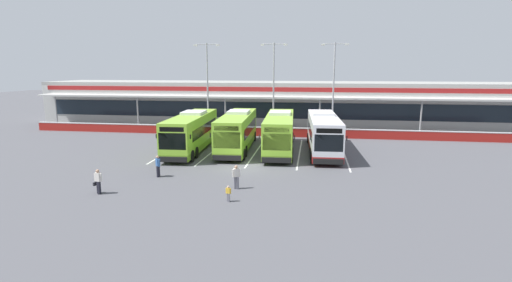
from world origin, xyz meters
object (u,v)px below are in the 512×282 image
at_px(coach_bus_centre, 280,133).
at_px(lamp_post_east, 334,82).
at_px(coach_bus_leftmost, 192,133).
at_px(pedestrian_near_bin, 158,165).
at_px(coach_bus_right_centre, 323,134).
at_px(lamp_post_west, 207,82).
at_px(pedestrian_with_handbag, 98,181).
at_px(coach_bus_left_centre, 237,132).
at_px(lamp_post_centre, 274,82).
at_px(pedestrian_in_dark_coat, 236,176).
at_px(pedestrian_child, 228,193).

distance_m(coach_bus_centre, lamp_post_east, 13.03).
relative_size(coach_bus_leftmost, pedestrian_near_bin, 7.57).
xyz_separation_m(coach_bus_right_centre, lamp_post_west, (-14.12, 9.70, 4.50)).
bearing_deg(pedestrian_with_handbag, coach_bus_right_centre, 45.42).
xyz_separation_m(pedestrian_with_handbag, lamp_post_east, (15.90, 25.52, 5.43)).
relative_size(coach_bus_leftmost, coach_bus_left_centre, 1.00).
bearing_deg(lamp_post_centre, pedestrian_in_dark_coat, -90.27).
relative_size(pedestrian_with_handbag, lamp_post_centre, 0.15).
bearing_deg(lamp_post_west, pedestrian_with_handbag, -91.03).
bearing_deg(pedestrian_near_bin, coach_bus_leftmost, 92.47).
xyz_separation_m(coach_bus_right_centre, pedestrian_near_bin, (-12.32, -10.50, -0.91)).
bearing_deg(pedestrian_with_handbag, coach_bus_centre, 54.67).
bearing_deg(lamp_post_centre, lamp_post_east, 5.99).
bearing_deg(pedestrian_with_handbag, coach_bus_left_centre, 67.47).
bearing_deg(pedestrian_in_dark_coat, coach_bus_leftmost, 120.91).
bearing_deg(lamp_post_west, coach_bus_right_centre, -34.50).
height_order(coach_bus_right_centre, pedestrian_near_bin, coach_bus_right_centre).
bearing_deg(lamp_post_east, coach_bus_leftmost, -139.65).
height_order(pedestrian_with_handbag, lamp_post_west, lamp_post_west).
xyz_separation_m(coach_bus_leftmost, lamp_post_centre, (6.84, 11.19, 4.50)).
relative_size(coach_bus_left_centre, coach_bus_centre, 1.00).
xyz_separation_m(pedestrian_with_handbag, pedestrian_child, (8.60, -0.19, -0.32)).
bearing_deg(lamp_post_west, pedestrian_in_dark_coat, -69.84).
relative_size(lamp_post_centre, lamp_post_east, 1.00).
distance_m(pedestrian_with_handbag, lamp_post_east, 30.55).
height_order(coach_bus_centre, pedestrian_near_bin, coach_bus_centre).
height_order(coach_bus_leftmost, coach_bus_left_centre, same).
distance_m(coach_bus_centre, coach_bus_right_centre, 4.20).
bearing_deg(coach_bus_right_centre, lamp_post_east, 82.89).
bearing_deg(coach_bus_right_centre, coach_bus_centre, -177.93).
height_order(pedestrian_with_handbag, pedestrian_child, pedestrian_with_handbag).
xyz_separation_m(coach_bus_centre, lamp_post_west, (-9.92, 9.85, 4.50)).
relative_size(coach_bus_centre, pedestrian_child, 12.20).
xyz_separation_m(coach_bus_right_centre, pedestrian_with_handbag, (-14.56, -14.77, -0.93)).
height_order(pedestrian_child, lamp_post_west, lamp_post_west).
relative_size(pedestrian_near_bin, lamp_post_east, 0.15).
xyz_separation_m(coach_bus_centre, pedestrian_in_dark_coat, (-1.79, -12.29, -0.91)).
relative_size(coach_bus_right_centre, lamp_post_centre, 1.11).
distance_m(coach_bus_leftmost, pedestrian_near_bin, 9.35).
distance_m(coach_bus_leftmost, pedestrian_child, 15.39).
bearing_deg(lamp_post_east, pedestrian_in_dark_coat, -107.53).
height_order(pedestrian_in_dark_coat, lamp_post_west, lamp_post_west).
distance_m(coach_bus_leftmost, pedestrian_in_dark_coat, 13.14).
xyz_separation_m(coach_bus_left_centre, coach_bus_right_centre, (8.42, -0.03, 0.00)).
bearing_deg(pedestrian_child, pedestrian_near_bin, 144.93).
xyz_separation_m(coach_bus_centre, pedestrian_with_handbag, (-10.36, -14.62, -0.93)).
height_order(coach_bus_left_centre, lamp_post_west, lamp_post_west).
bearing_deg(lamp_post_centre, lamp_post_west, -177.99).
height_order(coach_bus_leftmost, lamp_post_west, lamp_post_west).
xyz_separation_m(coach_bus_right_centre, lamp_post_centre, (-5.88, 9.99, 4.50)).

